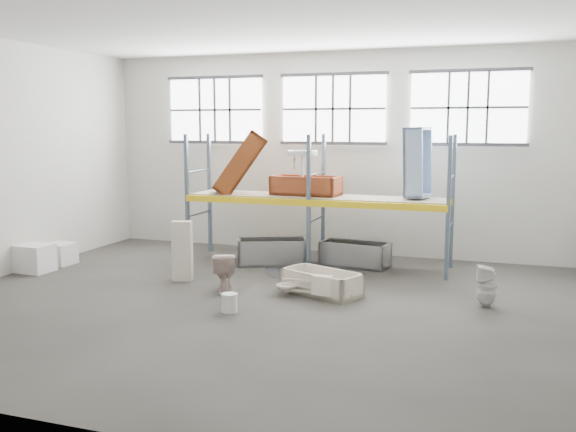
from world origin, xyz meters
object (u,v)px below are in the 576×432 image
at_px(blue_tub_upright, 418,162).
at_px(bucket, 230,303).
at_px(steel_tub_right, 355,254).
at_px(carton_near, 35,258).
at_px(toilet_beige, 224,272).
at_px(steel_tub_left, 272,251).
at_px(toilet_white, 487,286).
at_px(bathtub_beige, 322,282).
at_px(rust_tub_flat, 306,185).
at_px(cistern_tall, 182,251).

relative_size(blue_tub_upright, bucket, 4.65).
bearing_deg(steel_tub_right, carton_near, -156.65).
xyz_separation_m(toilet_beige, steel_tub_left, (0.04, 2.56, -0.09)).
bearing_deg(toilet_white, steel_tub_right, -139.27).
bearing_deg(steel_tub_right, toilet_beige, -122.95).
height_order(bathtub_beige, steel_tub_right, steel_tub_right).
relative_size(steel_tub_left, steel_tub_right, 1.05).
xyz_separation_m(toilet_white, rust_tub_flat, (-4.12, 2.44, 1.45)).
distance_m(cistern_tall, steel_tub_left, 2.42).
bearing_deg(toilet_beige, carton_near, -24.50).
relative_size(toilet_beige, toilet_white, 1.02).
height_order(bathtub_beige, blue_tub_upright, blue_tub_upright).
distance_m(toilet_white, steel_tub_right, 3.81).
bearing_deg(toilet_white, bathtub_beige, -97.32).
relative_size(steel_tub_left, rust_tub_flat, 1.03).
relative_size(rust_tub_flat, blue_tub_upright, 1.03).
distance_m(bathtub_beige, rust_tub_flat, 3.21).
distance_m(rust_tub_flat, carton_near, 6.25).
xyz_separation_m(blue_tub_upright, carton_near, (-7.89, -2.91, -2.09)).
relative_size(steel_tub_right, bucket, 4.67).
bearing_deg(bathtub_beige, bucket, -102.38).
xyz_separation_m(bathtub_beige, toilet_beige, (-1.85, -0.41, 0.16)).
height_order(toilet_beige, steel_tub_left, toilet_beige).
distance_m(bathtub_beige, bucket, 2.04).
distance_m(toilet_beige, steel_tub_right, 3.53).
height_order(rust_tub_flat, blue_tub_upright, blue_tub_upright).
distance_m(bathtub_beige, steel_tub_right, 2.55).
xyz_separation_m(toilet_beige, blue_tub_upright, (3.26, 3.04, 2.01)).
bearing_deg(toilet_beige, rust_tub_flat, -126.76).
xyz_separation_m(blue_tub_upright, bucket, (-2.59, -4.30, -2.23)).
bearing_deg(carton_near, toilet_beige, -1.62).
distance_m(bathtub_beige, toilet_beige, 1.90).
xyz_separation_m(steel_tub_left, bucket, (0.63, -3.82, -0.13)).
height_order(bucket, carton_near, carton_near).
height_order(cistern_tall, rust_tub_flat, rust_tub_flat).
bearing_deg(cistern_tall, rust_tub_flat, 35.40).
bearing_deg(bathtub_beige, rust_tub_flat, 136.53).
bearing_deg(bucket, rust_tub_flat, 89.16).
xyz_separation_m(steel_tub_left, steel_tub_right, (1.88, 0.40, -0.01)).
bearing_deg(steel_tub_left, blue_tub_upright, 8.44).
distance_m(bathtub_beige, cistern_tall, 3.06).
relative_size(toilet_white, blue_tub_upright, 0.49).
height_order(toilet_white, bucket, toilet_white).
height_order(toilet_beige, toilet_white, toilet_beige).
bearing_deg(cistern_tall, bucket, -60.23).
bearing_deg(bucket, steel_tub_right, 73.51).
relative_size(cistern_tall, carton_near, 1.75).
xyz_separation_m(steel_tub_left, blue_tub_upright, (3.21, 0.48, 2.10)).
relative_size(rust_tub_flat, bucket, 4.77).
bearing_deg(steel_tub_left, carton_near, -152.54).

